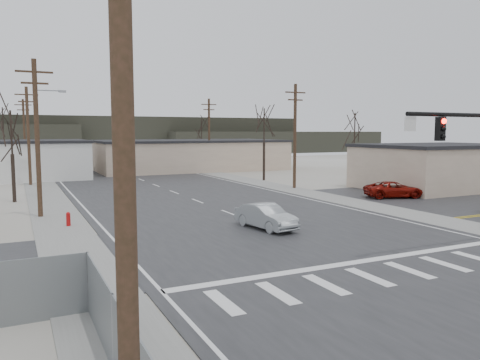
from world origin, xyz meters
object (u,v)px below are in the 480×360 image
object	(u,v)px
car_far_b	(94,161)
car_parked_red	(394,190)
car_far_a	(108,167)
car_parked_dark_a	(430,184)
fire_hydrant	(68,219)
sedan_crossing	(266,216)

from	to	relation	value
car_far_b	car_parked_red	distance (m)	53.65
car_far_a	car_parked_red	xyz separation A→B (m)	(16.84, -35.76, -0.07)
car_parked_red	car_far_b	bearing A→B (deg)	36.56
car_far_b	car_parked_dark_a	bearing A→B (deg)	-41.22
car_parked_dark_a	fire_hydrant	bearing A→B (deg)	79.85
car_far_a	car_far_b	size ratio (longest dim) A/B	1.37
car_far_a	car_parked_dark_a	bearing A→B (deg)	102.62
sedan_crossing	car_parked_dark_a	world-z (taller)	car_parked_dark_a
car_far_a	sedan_crossing	bearing A→B (deg)	71.14
sedan_crossing	car_far_b	distance (m)	57.41
car_parked_dark_a	sedan_crossing	bearing A→B (deg)	95.80
sedan_crossing	car_parked_red	xyz separation A→B (m)	(15.64, 6.35, -0.04)
car_far_a	car_parked_red	size ratio (longest dim) A/B	1.04
fire_hydrant	car_far_b	size ratio (longest dim) A/B	0.24
sedan_crossing	car_parked_dark_a	size ratio (longest dim) A/B	0.94
fire_hydrant	sedan_crossing	distance (m)	11.41
car_far_b	car_parked_red	size ratio (longest dim) A/B	0.76
fire_hydrant	car_parked_red	xyz separation A→B (m)	(25.61, 0.82, 0.25)
car_far_b	car_far_a	bearing A→B (deg)	-66.54
fire_hydrant	car_far_a	world-z (taller)	car_far_a
car_far_b	car_parked_red	world-z (taller)	car_parked_red
sedan_crossing	car_far_a	distance (m)	42.13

